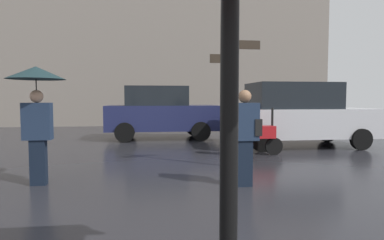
{
  "coord_description": "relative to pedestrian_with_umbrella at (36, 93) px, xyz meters",
  "views": [
    {
      "loc": [
        -0.45,
        -2.69,
        1.47
      ],
      "look_at": [
        0.45,
        4.14,
        1.02
      ],
      "focal_mm": 30.77,
      "sensor_mm": 36.0,
      "label": 1
    }
  ],
  "objects": [
    {
      "name": "street_signpost",
      "position": [
        3.68,
        1.02,
        0.18
      ],
      "size": [
        1.08,
        0.08,
        2.86
      ],
      "color": "black",
      "rests_on": "ground"
    },
    {
      "name": "parked_scooter",
      "position": [
        4.54,
        2.36,
        -1.0
      ],
      "size": [
        1.5,
        0.32,
        1.23
      ],
      "rotation": [
        0.0,
        0.0,
        -0.14
      ],
      "color": "black",
      "rests_on": "ground"
    },
    {
      "name": "parked_car_left",
      "position": [
        6.37,
        3.76,
        -0.58
      ],
      "size": [
        4.54,
        2.01,
        1.95
      ],
      "rotation": [
        0.0,
        0.0,
        3.09
      ],
      "color": "silver",
      "rests_on": "ground"
    },
    {
      "name": "parked_car_right",
      "position": [
        2.3,
        6.25,
        -0.58
      ],
      "size": [
        4.01,
        1.87,
        1.92
      ],
      "rotation": [
        0.0,
        0.0,
        -0.04
      ],
      "color": "#1E234C",
      "rests_on": "ground"
    },
    {
      "name": "building_block",
      "position": [
        2.32,
        13.3,
        4.52
      ],
      "size": [
        19.74,
        2.17,
        12.16
      ],
      "primitive_type": "cube",
      "color": "gray",
      "rests_on": "ground"
    },
    {
      "name": "pedestrian_with_umbrella",
      "position": [
        0.0,
        0.0,
        0.0
      ],
      "size": [
        0.95,
        0.95,
        2.01
      ],
      "rotation": [
        0.0,
        0.0,
        4.71
      ],
      "color": "black",
      "rests_on": "ground"
    },
    {
      "name": "pedestrian_with_bag",
      "position": [
        3.47,
        -0.52,
        -0.64
      ],
      "size": [
        0.5,
        0.24,
        1.62
      ],
      "rotation": [
        0.0,
        0.0,
        0.25
      ],
      "color": "black",
      "rests_on": "ground"
    }
  ]
}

